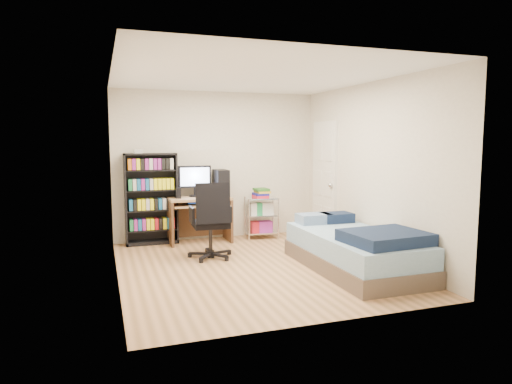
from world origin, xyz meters
name	(u,v)px	position (x,y,z in m)	size (l,w,h in m)	color
room	(254,173)	(0.00, 0.00, 1.25)	(3.58, 4.08, 2.58)	tan
media_shelf	(151,198)	(-1.14, 1.84, 0.76)	(0.83, 0.28, 1.54)	black
computer_desk	(205,201)	(-0.28, 1.75, 0.68)	(1.00, 0.58, 1.27)	tan
office_chair	(211,234)	(-0.44, 0.62, 0.35)	(0.69, 0.69, 1.10)	black
wire_cart	(261,205)	(0.70, 1.70, 0.56)	(0.57, 0.44, 0.87)	silver
bed	(355,249)	(1.20, -0.56, 0.27)	(1.07, 2.15, 0.61)	brown
door	(325,180)	(1.72, 1.35, 1.00)	(0.12, 0.80, 2.00)	silver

